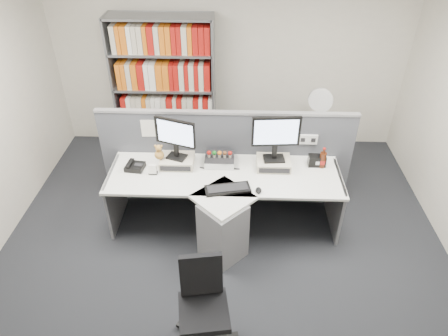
{
  "coord_description": "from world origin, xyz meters",
  "views": [
    {
      "loc": [
        0.13,
        -2.84,
        3.4
      ],
      "look_at": [
        0.0,
        0.65,
        0.92
      ],
      "focal_mm": 32.66,
      "sensor_mm": 36.0,
      "label": 1
    }
  ],
  "objects_px": {
    "shelving_unit": "(165,90)",
    "office_chair": "(203,302)",
    "desktop_pc": "(220,160)",
    "mouse": "(259,190)",
    "monitor_right": "(276,135)",
    "monitor_left": "(175,136)",
    "keyboard": "(228,189)",
    "cola_bottle": "(323,160)",
    "filing_cabinet": "(313,147)",
    "desk": "(224,205)",
    "speaker": "(317,161)",
    "desk_phone": "(135,166)",
    "desk_fan": "(320,103)",
    "desk_calendar": "(153,170)"
  },
  "relations": [
    {
      "from": "desk_phone",
      "to": "shelving_unit",
      "type": "relative_size",
      "value": 0.11
    },
    {
      "from": "monitor_left",
      "to": "desktop_pc",
      "type": "relative_size",
      "value": 1.45
    },
    {
      "from": "speaker",
      "to": "office_chair",
      "type": "xyz_separation_m",
      "value": [
        -1.18,
        -1.71,
        -0.32
      ]
    },
    {
      "from": "desktop_pc",
      "to": "mouse",
      "type": "height_order",
      "value": "desktop_pc"
    },
    {
      "from": "desk_calendar",
      "to": "desktop_pc",
      "type": "bearing_deg",
      "value": 17.94
    },
    {
      "from": "desk",
      "to": "shelving_unit",
      "type": "xyz_separation_m",
      "value": [
        -0.9,
        1.85,
        0.52
      ]
    },
    {
      "from": "keyboard",
      "to": "desk_calendar",
      "type": "bearing_deg",
      "value": 162.55
    },
    {
      "from": "monitor_right",
      "to": "desk_fan",
      "type": "relative_size",
      "value": 1.01
    },
    {
      "from": "desk",
      "to": "mouse",
      "type": "bearing_deg",
      "value": -12.42
    },
    {
      "from": "mouse",
      "to": "filing_cabinet",
      "type": "bearing_deg",
      "value": 60.66
    },
    {
      "from": "desk_calendar",
      "to": "desk_fan",
      "type": "xyz_separation_m",
      "value": [
        2.0,
        1.2,
        0.26
      ]
    },
    {
      "from": "monitor_right",
      "to": "office_chair",
      "type": "height_order",
      "value": "monitor_right"
    },
    {
      "from": "monitor_right",
      "to": "speaker",
      "type": "distance_m",
      "value": 0.61
    },
    {
      "from": "desk",
      "to": "office_chair",
      "type": "relative_size",
      "value": 2.96
    },
    {
      "from": "desk",
      "to": "office_chair",
      "type": "xyz_separation_m",
      "value": [
        -0.13,
        -1.28,
        0.01
      ]
    },
    {
      "from": "desk_calendar",
      "to": "office_chair",
      "type": "bearing_deg",
      "value": -65.87
    },
    {
      "from": "cola_bottle",
      "to": "office_chair",
      "type": "height_order",
      "value": "cola_bottle"
    },
    {
      "from": "office_chair",
      "to": "cola_bottle",
      "type": "bearing_deg",
      "value": 53.83
    },
    {
      "from": "speaker",
      "to": "shelving_unit",
      "type": "xyz_separation_m",
      "value": [
        -1.95,
        1.42,
        0.19
      ]
    },
    {
      "from": "keyboard",
      "to": "cola_bottle",
      "type": "relative_size",
      "value": 2.01
    },
    {
      "from": "desk_phone",
      "to": "desk_calendar",
      "type": "distance_m",
      "value": 0.24
    },
    {
      "from": "speaker",
      "to": "filing_cabinet",
      "type": "bearing_deg",
      "value": 80.98
    },
    {
      "from": "desktop_pc",
      "to": "filing_cabinet",
      "type": "xyz_separation_m",
      "value": [
        1.26,
        0.96,
        -0.41
      ]
    },
    {
      "from": "monitor_left",
      "to": "speaker",
      "type": "height_order",
      "value": "monitor_left"
    },
    {
      "from": "filing_cabinet",
      "to": "desk_phone",
      "type": "bearing_deg",
      "value": -153.34
    },
    {
      "from": "mouse",
      "to": "desk_phone",
      "type": "distance_m",
      "value": 1.44
    },
    {
      "from": "desk",
      "to": "keyboard",
      "type": "xyz_separation_m",
      "value": [
        0.04,
        -0.06,
        0.28
      ]
    },
    {
      "from": "monitor_left",
      "to": "keyboard",
      "type": "relative_size",
      "value": 0.96
    },
    {
      "from": "monitor_left",
      "to": "shelving_unit",
      "type": "xyz_separation_m",
      "value": [
        -0.35,
        1.46,
        -0.13
      ]
    },
    {
      "from": "desk",
      "to": "filing_cabinet",
      "type": "xyz_separation_m",
      "value": [
        1.2,
        1.4,
        -0.11
      ]
    },
    {
      "from": "monitor_right",
      "to": "desk_fan",
      "type": "bearing_deg",
      "value": 57.43
    },
    {
      "from": "desktop_pc",
      "to": "desk_phone",
      "type": "bearing_deg",
      "value": -170.93
    },
    {
      "from": "keyboard",
      "to": "desk_fan",
      "type": "distance_m",
      "value": 1.89
    },
    {
      "from": "desktop_pc",
      "to": "mouse",
      "type": "xyz_separation_m",
      "value": [
        0.43,
        -0.52,
        -0.03
      ]
    },
    {
      "from": "desk_calendar",
      "to": "filing_cabinet",
      "type": "distance_m",
      "value": 2.37
    },
    {
      "from": "monitor_right",
      "to": "speaker",
      "type": "bearing_deg",
      "value": 5.43
    },
    {
      "from": "desk_phone",
      "to": "office_chair",
      "type": "bearing_deg",
      "value": -60.43
    },
    {
      "from": "keyboard",
      "to": "speaker",
      "type": "distance_m",
      "value": 1.12
    },
    {
      "from": "cola_bottle",
      "to": "office_chair",
      "type": "bearing_deg",
      "value": -126.17
    },
    {
      "from": "shelving_unit",
      "to": "office_chair",
      "type": "height_order",
      "value": "shelving_unit"
    },
    {
      "from": "desk",
      "to": "filing_cabinet",
      "type": "relative_size",
      "value": 3.71
    },
    {
      "from": "desktop_pc",
      "to": "shelving_unit",
      "type": "distance_m",
      "value": 1.65
    },
    {
      "from": "monitor_left",
      "to": "desk_phone",
      "type": "height_order",
      "value": "monitor_left"
    },
    {
      "from": "cola_bottle",
      "to": "desk_fan",
      "type": "height_order",
      "value": "desk_fan"
    },
    {
      "from": "desktop_pc",
      "to": "speaker",
      "type": "bearing_deg",
      "value": -0.36
    },
    {
      "from": "monitor_right",
      "to": "shelving_unit",
      "type": "height_order",
      "value": "shelving_unit"
    },
    {
      "from": "monitor_left",
      "to": "speaker",
      "type": "distance_m",
      "value": 1.63
    },
    {
      "from": "desk",
      "to": "mouse",
      "type": "distance_m",
      "value": 0.47
    },
    {
      "from": "desk_fan",
      "to": "keyboard",
      "type": "bearing_deg",
      "value": -128.38
    },
    {
      "from": "desktop_pc",
      "to": "office_chair",
      "type": "bearing_deg",
      "value": -92.19
    }
  ]
}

